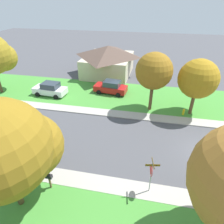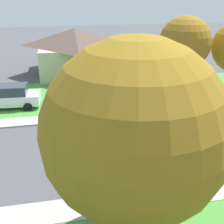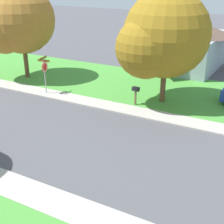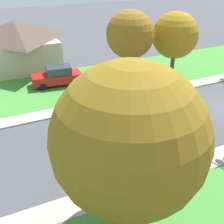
# 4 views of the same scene
# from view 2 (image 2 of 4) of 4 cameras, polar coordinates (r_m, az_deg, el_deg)

# --- Properties ---
(sidewalk_east) EXTENTS (1.40, 56.00, 0.10)m
(sidewalk_east) POSITION_cam_2_polar(r_m,az_deg,el_deg) (21.29, -3.05, -0.76)
(sidewalk_east) COLOR #ADA89E
(sidewalk_east) RESTS_ON ground
(lawn_east) EXTENTS (8.00, 56.00, 0.08)m
(lawn_east) POSITION_cam_2_polar(r_m,az_deg,el_deg) (25.64, -4.66, 3.27)
(lawn_east) COLOR #479338
(lawn_east) RESTS_ON ground
(sidewalk_west) EXTENTS (1.40, 56.00, 0.10)m
(sidewalk_west) POSITION_cam_2_polar(r_m,az_deg,el_deg) (13.32, 3.45, -16.53)
(sidewalk_west) COLOR #ADA89E
(sidewalk_west) RESTS_ON ground
(car_red_driveway_right) EXTENTS (2.45, 4.50, 1.76)m
(car_red_driveway_right) POSITION_cam_2_polar(r_m,az_deg,el_deg) (26.06, -1.01, 5.59)
(car_red_driveway_right) COLOR red
(car_red_driveway_right) RESTS_ON ground
(car_white_near_corner) EXTENTS (2.29, 4.43, 1.76)m
(car_white_near_corner) POSITION_cam_2_polar(r_m,az_deg,el_deg) (23.80, -18.47, 2.75)
(car_white_near_corner) COLOR white
(car_white_near_corner) RESTS_ON ground
(tree_sidewalk_near) EXTENTS (4.16, 3.87, 6.59)m
(tree_sidewalk_near) POSITION_cam_2_polar(r_m,az_deg,el_deg) (23.86, 13.66, 12.40)
(tree_sidewalk_near) COLOR brown
(tree_sidewalk_near) RESTS_ON ground
(tree_sidewalk_far) EXTENTS (5.92, 5.50, 7.33)m
(tree_sidewalk_far) POSITION_cam_2_polar(r_m,az_deg,el_deg) (9.17, 5.02, -3.68)
(tree_sidewalk_far) COLOR brown
(tree_sidewalk_far) RESTS_ON ground
(house_right_setback) EXTENTS (9.26, 8.11, 4.60)m
(house_right_setback) POSITION_cam_2_polar(r_m,az_deg,el_deg) (32.37, -6.90, 11.50)
(house_right_setback) COLOR beige
(house_right_setback) RESTS_ON ground
(mailbox) EXTENTS (0.26, 0.49, 1.31)m
(mailbox) POSITION_cam_2_polar(r_m,az_deg,el_deg) (12.19, 8.27, -15.27)
(mailbox) COLOR brown
(mailbox) RESTS_ON ground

